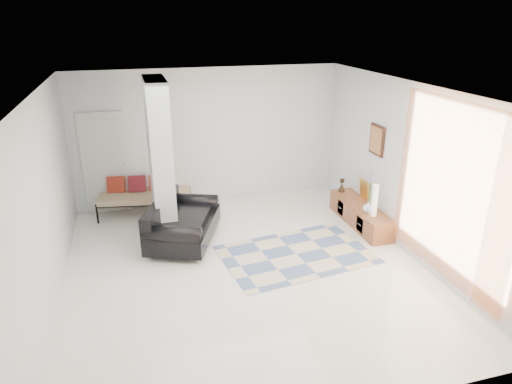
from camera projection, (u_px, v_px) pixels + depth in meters
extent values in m
plane|color=white|center=(246.00, 268.00, 7.24)|extent=(6.00, 6.00, 0.00)
plane|color=white|center=(244.00, 90.00, 6.22)|extent=(6.00, 6.00, 0.00)
plane|color=silver|center=(209.00, 137.00, 9.42)|extent=(6.00, 0.00, 6.00)
plane|color=silver|center=(329.00, 300.00, 4.04)|extent=(6.00, 0.00, 6.00)
plane|color=silver|center=(44.00, 206.00, 6.04)|extent=(0.00, 6.00, 6.00)
plane|color=silver|center=(408.00, 170.00, 7.42)|extent=(0.00, 6.00, 6.00)
cube|color=#B9BFC1|center=(160.00, 161.00, 7.89)|extent=(0.35, 1.20, 2.80)
cube|color=silver|center=(105.00, 163.00, 8.99)|extent=(0.85, 0.06, 2.04)
plane|color=orange|center=(451.00, 192.00, 6.35)|extent=(0.00, 2.55, 2.55)
cube|color=#381A0F|center=(377.00, 140.00, 8.22)|extent=(0.04, 0.45, 0.55)
cube|color=brown|center=(360.00, 214.00, 8.70)|extent=(0.45, 1.80, 0.40)
cube|color=#381A0F|center=(360.00, 224.00, 8.28)|extent=(0.02, 0.24, 0.28)
cube|color=#381A0F|center=(341.00, 208.00, 9.00)|extent=(0.02, 0.24, 0.28)
cube|color=#F1BB47|center=(364.00, 190.00, 8.82)|extent=(0.09, 0.32, 0.40)
cube|color=silver|center=(367.00, 211.00, 8.22)|extent=(0.04, 0.10, 0.12)
cylinder|color=silver|center=(150.00, 257.00, 7.48)|extent=(0.05, 0.05, 0.10)
cylinder|color=silver|center=(174.00, 221.00, 8.79)|extent=(0.05, 0.05, 0.10)
cylinder|color=silver|center=(197.00, 259.00, 7.40)|extent=(0.05, 0.05, 0.10)
cylinder|color=silver|center=(214.00, 223.00, 8.71)|extent=(0.05, 0.05, 0.10)
cube|color=black|center=(184.00, 228.00, 8.02)|extent=(1.53, 1.90, 0.30)
cube|color=black|center=(161.00, 210.00, 7.94)|extent=(0.80, 1.60, 0.36)
cylinder|color=black|center=(172.00, 234.00, 7.29)|extent=(0.97, 0.61, 0.28)
cylinder|color=black|center=(193.00, 201.00, 8.59)|extent=(0.97, 0.61, 0.28)
cube|color=black|center=(168.00, 209.00, 7.92)|extent=(0.36, 0.61, 0.31)
cylinder|color=black|center=(97.00, 214.00, 8.72)|extent=(0.04, 0.04, 0.40)
cylinder|color=black|center=(189.00, 210.00, 8.90)|extent=(0.04, 0.04, 0.40)
cylinder|color=black|center=(105.00, 200.00, 9.39)|extent=(0.04, 0.04, 0.40)
cylinder|color=black|center=(190.00, 196.00, 9.57)|extent=(0.04, 0.04, 0.40)
cube|color=beige|center=(145.00, 196.00, 9.08)|extent=(1.87, 1.02, 0.12)
cube|color=#9D2C1C|center=(116.00, 184.00, 9.08)|extent=(0.36, 0.22, 0.33)
cube|color=maroon|center=(137.00, 184.00, 9.12)|extent=(0.36, 0.22, 0.33)
cube|color=#9D2C1C|center=(158.00, 183.00, 9.16)|extent=(0.36, 0.22, 0.33)
cube|color=beige|center=(296.00, 254.00, 7.65)|extent=(2.62, 1.92, 0.01)
cylinder|color=white|center=(375.00, 200.00, 8.07)|extent=(0.11, 0.11, 0.58)
imported|color=white|center=(368.00, 207.00, 8.26)|extent=(0.22, 0.22, 0.21)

